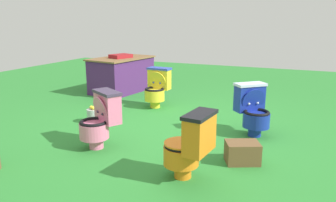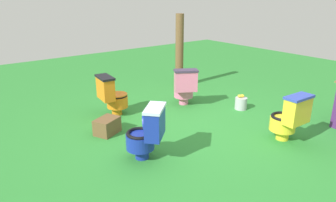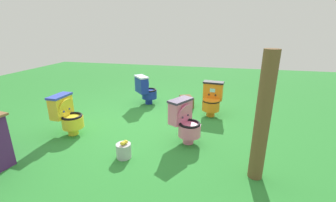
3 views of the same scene
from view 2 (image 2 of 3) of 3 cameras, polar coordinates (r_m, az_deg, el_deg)
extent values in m
plane|color=#2D8433|center=(4.99, 5.59, -5.29)|extent=(14.00, 14.00, 0.00)
cylinder|color=#192D9E|center=(4.17, -4.75, -9.41)|extent=(0.25, 0.25, 0.14)
cylinder|color=#192D9E|center=(4.10, -5.09, -7.30)|extent=(0.52, 0.52, 0.20)
torus|color=black|center=(4.05, -5.14, -5.88)|extent=(0.50, 0.50, 0.04)
cylinder|color=silver|center=(4.07, -5.12, -6.54)|extent=(0.34, 0.34, 0.01)
cube|color=#192D9E|center=(3.94, -2.39, -4.10)|extent=(0.42, 0.43, 0.37)
cube|color=silver|center=(3.87, -2.43, -1.35)|extent=(0.45, 0.46, 0.04)
cube|color=#8CE0E5|center=(3.95, -3.84, -3.33)|extent=(0.08, 0.09, 0.08)
cylinder|color=#192D9E|center=(3.97, -3.80, -4.20)|extent=(0.30, 0.32, 0.35)
sphere|color=silver|center=(3.92, -4.10, -5.06)|extent=(0.04, 0.04, 0.04)
sphere|color=silver|center=(4.05, -3.62, -4.26)|extent=(0.04, 0.04, 0.04)
cylinder|color=orange|center=(5.63, -9.31, -1.76)|extent=(0.20, 0.20, 0.14)
cylinder|color=orange|center=(5.58, -9.21, -0.09)|extent=(0.41, 0.41, 0.20)
torus|color=black|center=(5.54, -9.27, 1.00)|extent=(0.39, 0.39, 0.04)
cylinder|color=black|center=(5.56, -9.24, 0.49)|extent=(0.27, 0.27, 0.01)
cube|color=orange|center=(5.43, -11.31, 2.18)|extent=(0.43, 0.23, 0.37)
cube|color=black|center=(5.37, -11.45, 4.25)|extent=(0.46, 0.26, 0.04)
cube|color=#8CE0E5|center=(5.45, -10.35, 2.85)|extent=(0.11, 0.02, 0.08)
cylinder|color=orange|center=(5.53, -9.28, 1.21)|extent=(0.40, 0.40, 0.02)
sphere|color=black|center=(5.54, -10.51, 2.04)|extent=(0.04, 0.04, 0.04)
sphere|color=black|center=(5.41, -9.98, 1.67)|extent=(0.04, 0.04, 0.04)
cylinder|color=yellow|center=(4.95, 20.10, -5.79)|extent=(0.19, 0.19, 0.14)
cylinder|color=yellow|center=(4.89, 20.14, -3.91)|extent=(0.38, 0.38, 0.20)
torus|color=black|center=(4.85, 20.29, -2.69)|extent=(0.37, 0.37, 0.04)
cylinder|color=#3347B2|center=(4.87, 20.22, -3.26)|extent=(0.25, 0.25, 0.01)
cube|color=yellow|center=(4.70, 22.48, -1.68)|extent=(0.21, 0.42, 0.37)
cube|color=#3347B2|center=(4.64, 22.80, 0.67)|extent=(0.23, 0.44, 0.04)
cube|color=#8CE0E5|center=(4.73, 21.54, -0.76)|extent=(0.01, 0.11, 0.08)
cylinder|color=yellow|center=(4.75, 21.46, -1.50)|extent=(0.10, 0.35, 0.35)
sphere|color=#3347B2|center=(4.71, 20.88, -2.06)|extent=(0.04, 0.04, 0.04)
sphere|color=#3347B2|center=(4.83, 21.82, -1.69)|extent=(0.04, 0.04, 0.04)
cylinder|color=pink|center=(6.08, 2.86, 0.11)|extent=(0.25, 0.25, 0.14)
cylinder|color=pink|center=(6.05, 2.85, 1.69)|extent=(0.50, 0.50, 0.20)
torus|color=black|center=(6.02, 2.87, 2.71)|extent=(0.48, 0.48, 0.04)
cylinder|color=#3F334C|center=(6.03, 2.86, 2.23)|extent=(0.33, 0.33, 0.01)
cube|color=pink|center=(5.78, 3.25, 3.60)|extent=(0.37, 0.45, 0.37)
cube|color=#3F334C|center=(5.73, 3.29, 5.55)|extent=(0.40, 0.48, 0.04)
cube|color=#8CE0E5|center=(5.87, 3.08, 4.33)|extent=(0.06, 0.10, 0.08)
cylinder|color=pink|center=(5.88, 3.07, 3.72)|extent=(0.25, 0.35, 0.35)
sphere|color=#3F334C|center=(5.88, 2.38, 3.38)|extent=(0.04, 0.04, 0.04)
sphere|color=#3F334C|center=(5.91, 3.72, 3.43)|extent=(0.04, 0.04, 0.04)
cylinder|color=brown|center=(7.05, 2.10, 9.04)|extent=(0.18, 0.18, 1.62)
cube|color=brown|center=(4.90, -11.03, -4.49)|extent=(0.40, 0.45, 0.25)
cylinder|color=#B7B7BF|center=(5.95, 13.14, -0.42)|extent=(0.22, 0.22, 0.22)
ellipsoid|color=yellow|center=(5.91, 12.87, 0.89)|extent=(0.07, 0.05, 0.05)
ellipsoid|color=yellow|center=(5.94, 13.44, 0.94)|extent=(0.07, 0.05, 0.05)
ellipsoid|color=yellow|center=(5.93, 13.23, 0.91)|extent=(0.07, 0.05, 0.05)
camera|label=1|loc=(7.72, -28.47, 13.71)|focal=34.94mm
camera|label=3|loc=(8.57, 19.17, 16.84)|focal=24.06mm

